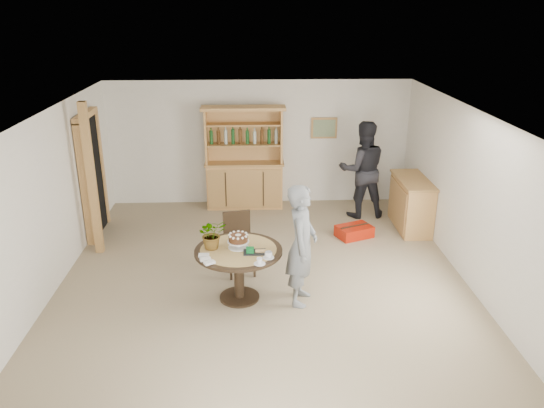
{
  "coord_description": "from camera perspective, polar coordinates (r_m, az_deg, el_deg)",
  "views": [
    {
      "loc": [
        -0.15,
        -6.9,
        3.87
      ],
      "look_at": [
        0.15,
        0.55,
        1.05
      ],
      "focal_mm": 35.0,
      "sensor_mm": 36.0,
      "label": 1
    }
  ],
  "objects": [
    {
      "name": "flower_vase",
      "position": [
        7.19,
        -6.46,
        -3.2
      ],
      "size": [
        0.47,
        0.44,
        0.42
      ],
      "primitive_type": "imported",
      "rotation": [
        0.0,
        0.0,
        0.35
      ],
      "color": "#3F7233",
      "rests_on": "dining_table"
    },
    {
      "name": "ground",
      "position": [
        7.91,
        -0.9,
        -8.56
      ],
      "size": [
        7.0,
        7.0,
        0.0
      ],
      "primitive_type": "plane",
      "color": "#9E896C",
      "rests_on": "ground"
    },
    {
      "name": "hutch",
      "position": [
        10.63,
        -2.97,
        3.29
      ],
      "size": [
        1.62,
        0.54,
        2.04
      ],
      "color": "tan",
      "rests_on": "ground"
    },
    {
      "name": "teen_boy",
      "position": [
        7.12,
        3.21,
        -4.44
      ],
      "size": [
        0.54,
        0.7,
        1.7
      ],
      "primitive_type": "imported",
      "rotation": [
        0.0,
        0.0,
        1.34
      ],
      "color": "slate",
      "rests_on": "ground"
    },
    {
      "name": "red_suitcase",
      "position": [
        9.5,
        8.83,
        -2.92
      ],
      "size": [
        0.71,
        0.6,
        0.21
      ],
      "rotation": [
        0.0,
        0.0,
        0.4
      ],
      "color": "#BA1D09",
      "rests_on": "ground"
    },
    {
      "name": "doorway",
      "position": [
        9.73,
        -18.83,
        3.09
      ],
      "size": [
        0.13,
        1.1,
        2.18
      ],
      "color": "black",
      "rests_on": "ground"
    },
    {
      "name": "room_shell",
      "position": [
        7.23,
        -0.96,
        3.58
      ],
      "size": [
        6.04,
        7.04,
        2.52
      ],
      "color": "white",
      "rests_on": "ground"
    },
    {
      "name": "coffee_cup_b",
      "position": [
        6.8,
        -1.35,
        -6.2
      ],
      "size": [
        0.15,
        0.15,
        0.08
      ],
      "color": "white",
      "rests_on": "dining_table"
    },
    {
      "name": "birthday_cake",
      "position": [
        7.21,
        -3.65,
        -3.8
      ],
      "size": [
        0.3,
        0.3,
        0.2
      ],
      "color": "white",
      "rests_on": "dining_table"
    },
    {
      "name": "gift_tray",
      "position": [
        7.09,
        -1.92,
        -5.08
      ],
      "size": [
        0.3,
        0.2,
        0.08
      ],
      "color": "black",
      "rests_on": "dining_table"
    },
    {
      "name": "napkins",
      "position": [
        6.95,
        -7.09,
        -5.89
      ],
      "size": [
        0.24,
        0.33,
        0.03
      ],
      "color": "white",
      "rests_on": "dining_table"
    },
    {
      "name": "sideboard",
      "position": [
        9.95,
        14.76,
        0.06
      ],
      "size": [
        0.54,
        1.26,
        0.94
      ],
      "color": "tan",
      "rests_on": "ground"
    },
    {
      "name": "pine_post",
      "position": [
        8.89,
        -18.85,
        2.44
      ],
      "size": [
        0.12,
        0.12,
        2.5
      ],
      "primitive_type": "cube",
      "color": "#AA7647",
      "rests_on": "ground"
    },
    {
      "name": "dining_table",
      "position": [
        7.29,
        -3.61,
        -5.96
      ],
      "size": [
        1.2,
        1.2,
        0.76
      ],
      "color": "black",
      "rests_on": "ground"
    },
    {
      "name": "dining_chair",
      "position": [
        8.06,
        -3.62,
        -3.76
      ],
      "size": [
        0.51,
        0.51,
        0.95
      ],
      "rotation": [
        0.0,
        0.0,
        0.24
      ],
      "color": "black",
      "rests_on": "ground"
    },
    {
      "name": "coffee_cup_a",
      "position": [
        6.95,
        -0.38,
        -5.52
      ],
      "size": [
        0.15,
        0.15,
        0.09
      ],
      "color": "white",
      "rests_on": "dining_table"
    },
    {
      "name": "adult_person",
      "position": [
        10.2,
        9.7,
        3.68
      ],
      "size": [
        0.94,
        0.74,
        1.86
      ],
      "primitive_type": "imported",
      "rotation": [
        0.0,
        0.0,
        3.19
      ],
      "color": "black",
      "rests_on": "ground"
    }
  ]
}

